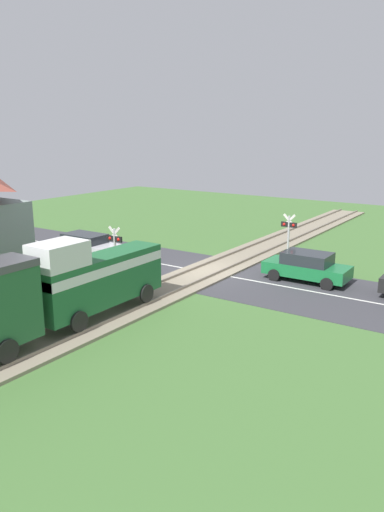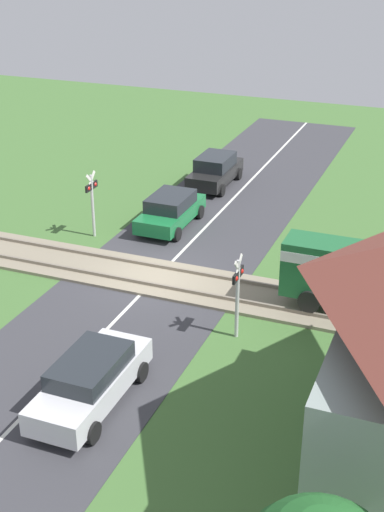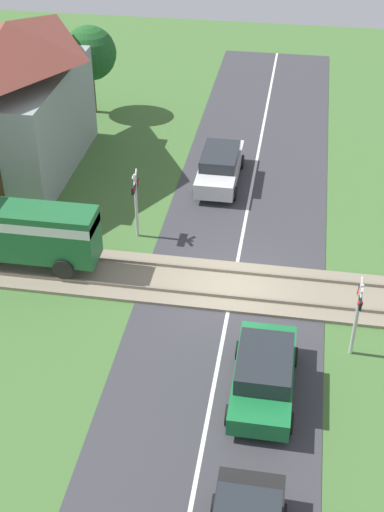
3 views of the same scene
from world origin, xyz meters
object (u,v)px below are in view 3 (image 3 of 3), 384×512
object	(u,v)px
car_far_side	(220,166)
crossing_signal_west_approach	(358,308)
crossing_signal_east_approach	(136,195)
station_building	(18,100)
car_near_crossing	(264,373)

from	to	relation	value
car_far_side	crossing_signal_west_approach	bearing A→B (deg)	-151.63
crossing_signal_east_approach	station_building	world-z (taller)	station_building
station_building	car_near_crossing	bearing A→B (deg)	-136.26
car_near_crossing	crossing_signal_west_approach	bearing A→B (deg)	-50.60
car_far_side	station_building	bearing A→B (deg)	90.57
crossing_signal_east_approach	crossing_signal_west_approach	bearing A→B (deg)	-123.79
car_far_side	crossing_signal_west_approach	world-z (taller)	crossing_signal_west_approach
car_near_crossing	crossing_signal_east_approach	world-z (taller)	crossing_signal_east_approach
car_near_crossing	car_far_side	xyz separation A→B (m)	(12.23, 2.88, 0.01)
car_far_side	station_building	distance (m)	9.08
crossing_signal_west_approach	crossing_signal_east_approach	size ratio (longest dim) A/B	1.00
station_building	crossing_signal_east_approach	bearing A→B (deg)	-127.00
car_near_crossing	station_building	distance (m)	16.99
crossing_signal_west_approach	station_building	xyz separation A→B (m)	(10.02, 14.20, 1.40)
car_far_side	station_building	world-z (taller)	station_building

